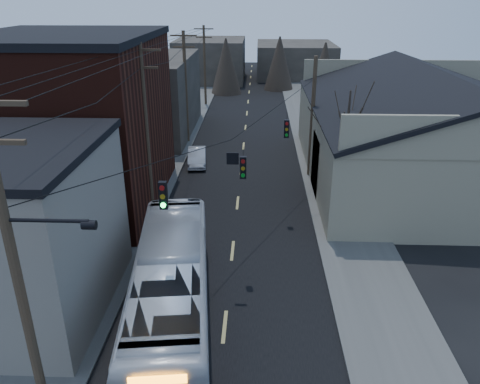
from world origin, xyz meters
name	(u,v)px	position (x,y,z in m)	size (l,w,h in m)	color
road_surface	(243,153)	(0.00, 30.00, 0.01)	(9.00, 110.00, 0.02)	black
sidewalk_left	(165,152)	(-6.50, 30.00, 0.06)	(4.00, 110.00, 0.12)	#474744
sidewalk_right	(321,154)	(6.50, 30.00, 0.06)	(4.00, 110.00, 0.12)	#474744
building_clapboard	(0,234)	(-9.00, 9.00, 3.50)	(8.00, 8.00, 7.00)	gray
building_brick	(72,125)	(-10.00, 20.00, 5.00)	(10.00, 12.00, 10.00)	#33110B
building_left_far	(143,96)	(-9.50, 36.00, 3.50)	(9.00, 14.00, 7.00)	#2F2A25
warehouse	(425,142)	(13.00, 25.00, 2.70)	(16.16, 20.60, 7.73)	#7C725A
building_far_left	(211,60)	(-6.00, 65.00, 3.00)	(10.00, 12.00, 6.00)	#2F2A25
building_far_right	(295,60)	(7.00, 70.00, 2.50)	(12.00, 14.00, 5.00)	#2F2A25
bare_tree	(345,150)	(6.50, 20.00, 3.60)	(0.40, 0.40, 7.20)	black
utility_lines	(194,111)	(-3.11, 24.14, 4.95)	(11.24, 45.28, 10.50)	#382B1E
bus	(172,289)	(-2.08, 8.18, 1.64)	(2.76, 11.79, 3.28)	silver
parked_car	(197,157)	(-3.46, 27.13, 0.63)	(1.34, 3.84, 1.27)	#ACAEB4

